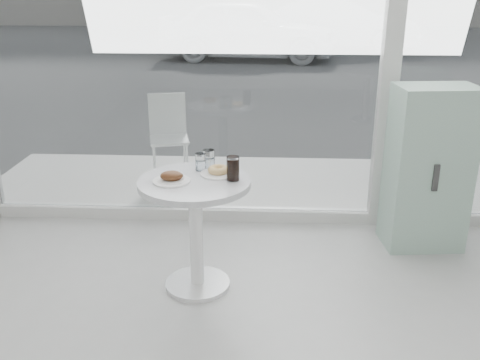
# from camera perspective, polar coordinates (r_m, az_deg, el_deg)

# --- Properties ---
(room_shell) EXTENTS (6.00, 6.00, 6.00)m
(room_shell) POSITION_cam_1_polar(r_m,az_deg,el_deg) (0.68, 7.16, 16.53)
(room_shell) COLOR white
(room_shell) RESTS_ON ground
(storefront) EXTENTS (5.00, 0.14, 3.00)m
(storefront) POSITION_cam_1_polar(r_m,az_deg,el_deg) (4.25, 4.82, 17.17)
(storefront) COLOR silver
(storefront) RESTS_ON ground
(main_table) EXTENTS (0.72, 0.72, 0.77)m
(main_table) POSITION_cam_1_polar(r_m,az_deg,el_deg) (3.47, -4.78, -3.39)
(main_table) COLOR white
(main_table) RESTS_ON ground
(patio_deck) EXTENTS (5.60, 1.60, 0.05)m
(patio_deck) POSITION_cam_1_polar(r_m,az_deg,el_deg) (5.40, 3.28, -0.46)
(patio_deck) COLOR beige
(patio_deck) RESTS_ON ground
(street) EXTENTS (40.00, 24.00, 0.00)m
(street) POSITION_cam_1_polar(r_m,az_deg,el_deg) (17.36, 3.21, 13.98)
(street) COLOR #323232
(street) RESTS_ON ground
(mint_cabinet) EXTENTS (0.61, 0.44, 1.25)m
(mint_cabinet) POSITION_cam_1_polar(r_m,az_deg,el_deg) (4.26, 19.42, 1.15)
(mint_cabinet) COLOR #86AB97
(mint_cabinet) RESTS_ON ground
(patio_chair) EXTENTS (0.45, 0.45, 0.86)m
(patio_chair) POSITION_cam_1_polar(r_m,az_deg,el_deg) (5.41, -7.62, 5.13)
(patio_chair) COLOR white
(patio_chair) RESTS_ON patio_deck
(car_white) EXTENTS (4.72, 2.31, 1.55)m
(car_white) POSITION_cam_1_polar(r_m,az_deg,el_deg) (14.35, 0.79, 15.77)
(car_white) COLOR silver
(car_white) RESTS_ON street
(car_silver) EXTENTS (4.69, 1.94, 1.51)m
(car_silver) POSITION_cam_1_polar(r_m,az_deg,el_deg) (16.53, 10.37, 16.01)
(car_silver) COLOR #AFB1B7
(car_silver) RESTS_ON street
(plate_fritter) EXTENTS (0.24, 0.24, 0.07)m
(plate_fritter) POSITION_cam_1_polar(r_m,az_deg,el_deg) (3.36, -7.25, 0.24)
(plate_fritter) COLOR white
(plate_fritter) RESTS_ON main_table
(plate_donut) EXTENTS (0.24, 0.24, 0.06)m
(plate_donut) POSITION_cam_1_polar(r_m,az_deg,el_deg) (3.47, -2.30, 0.91)
(plate_donut) COLOR white
(plate_donut) RESTS_ON main_table
(water_tumbler_a) EXTENTS (0.07, 0.07, 0.12)m
(water_tumbler_a) POSITION_cam_1_polar(r_m,az_deg,el_deg) (3.55, -4.21, 1.84)
(water_tumbler_a) COLOR white
(water_tumbler_a) RESTS_ON main_table
(water_tumbler_b) EXTENTS (0.08, 0.08, 0.13)m
(water_tumbler_b) POSITION_cam_1_polar(r_m,az_deg,el_deg) (3.57, -3.35, 2.10)
(water_tumbler_b) COLOR white
(water_tumbler_b) RESTS_ON main_table
(cola_glass) EXTENTS (0.08, 0.08, 0.16)m
(cola_glass) POSITION_cam_1_polar(r_m,az_deg,el_deg) (3.35, -0.75, 1.20)
(cola_glass) COLOR white
(cola_glass) RESTS_ON main_table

